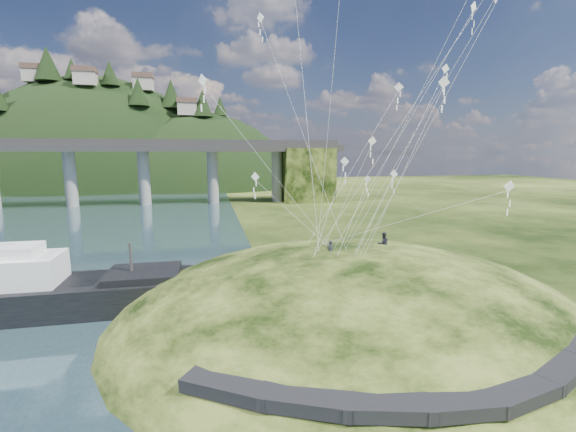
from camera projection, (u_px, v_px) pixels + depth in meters
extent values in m
plane|color=black|center=(246.00, 339.00, 24.94)|extent=(320.00, 320.00, 0.00)
ellipsoid|color=black|center=(351.00, 335.00, 28.72)|extent=(36.00, 32.00, 13.00)
cube|color=black|center=(229.00, 385.00, 16.58)|extent=(4.32, 3.62, 0.71)
cube|color=black|center=(306.00, 399.00, 15.58)|extent=(4.10, 2.97, 0.61)
cube|color=black|center=(386.00, 405.00, 15.21)|extent=(3.85, 2.37, 0.62)
cube|color=black|center=(460.00, 403.00, 15.39)|extent=(3.62, 1.83, 0.66)
cube|color=black|center=(520.00, 391.00, 16.18)|extent=(3.82, 2.27, 0.68)
cube|color=black|center=(560.00, 368.00, 17.68)|extent=(4.11, 2.97, 0.71)
cylinder|color=gray|center=(70.00, 178.00, 85.10)|extent=(2.60, 2.60, 13.00)
cylinder|color=gray|center=(144.00, 177.00, 88.21)|extent=(2.60, 2.60, 13.00)
cylinder|color=gray|center=(213.00, 176.00, 91.31)|extent=(2.60, 2.60, 13.00)
cylinder|color=gray|center=(277.00, 175.00, 94.42)|extent=(2.60, 2.60, 13.00)
cube|color=black|center=(307.00, 175.00, 95.92)|extent=(12.00, 11.00, 13.00)
ellipsoid|color=black|center=(103.00, 203.00, 139.64)|extent=(96.00, 68.00, 88.00)
ellipsoid|color=black|center=(201.00, 214.00, 139.57)|extent=(76.00, 56.00, 72.00)
cone|color=black|center=(47.00, 64.00, 119.31)|extent=(8.01, 8.01, 10.54)
cone|color=black|center=(72.00, 69.00, 120.39)|extent=(4.97, 4.97, 6.54)
cone|color=black|center=(110.00, 73.00, 120.93)|extent=(5.83, 5.83, 7.67)
cone|color=black|center=(138.00, 92.00, 118.93)|extent=(6.47, 6.47, 8.51)
cone|color=black|center=(171.00, 94.00, 127.34)|extent=(7.13, 7.13, 9.38)
cone|color=black|center=(202.00, 103.00, 125.12)|extent=(6.56, 6.56, 8.63)
cone|color=black|center=(220.00, 106.00, 131.74)|extent=(4.88, 4.88, 6.42)
cube|color=beige|center=(35.00, 76.00, 122.07)|extent=(6.00, 5.00, 4.00)
cube|color=brown|center=(34.00, 67.00, 121.63)|extent=(6.40, 5.40, 1.60)
cube|color=beige|center=(86.00, 79.00, 118.03)|extent=(6.00, 5.00, 4.00)
cube|color=brown|center=(85.00, 70.00, 117.59)|extent=(6.40, 5.40, 1.60)
cube|color=beige|center=(144.00, 85.00, 127.05)|extent=(6.00, 5.00, 4.00)
cube|color=brown|center=(143.00, 76.00, 126.61)|extent=(6.40, 5.40, 1.60)
cube|color=beige|center=(187.00, 109.00, 125.40)|extent=(6.00, 5.00, 4.00)
cube|color=brown|center=(187.00, 101.00, 124.96)|extent=(6.40, 5.40, 1.60)
cube|color=black|center=(57.00, 297.00, 29.05)|extent=(19.80, 5.43, 2.34)
cube|color=white|center=(14.00, 273.00, 28.17)|extent=(6.30, 3.97, 2.52)
cube|color=white|center=(12.00, 253.00, 27.92)|extent=(3.60, 2.70, 1.08)
cube|color=black|center=(144.00, 273.00, 30.09)|extent=(5.40, 4.51, 0.54)
cylinder|color=#2D2B2B|center=(131.00, 260.00, 29.72)|extent=(0.22, 0.22, 2.70)
cube|color=#341A15|center=(152.00, 309.00, 28.83)|extent=(11.92, 6.68, 0.30)
cylinder|color=#341A15|center=(92.00, 306.00, 29.95)|extent=(0.26, 0.26, 0.87)
cylinder|color=#341A15|center=(121.00, 308.00, 29.40)|extent=(0.26, 0.26, 0.87)
cylinder|color=#341A15|center=(152.00, 311.00, 28.86)|extent=(0.26, 0.26, 0.87)
cylinder|color=#341A15|center=(184.00, 314.00, 28.32)|extent=(0.26, 0.26, 0.87)
cylinder|color=#341A15|center=(217.00, 318.00, 27.78)|extent=(0.26, 0.26, 0.87)
imported|color=#23232F|center=(330.00, 241.00, 27.62)|extent=(0.61, 0.47, 1.48)
imported|color=#23232F|center=(384.00, 232.00, 30.15)|extent=(0.99, 0.80, 1.91)
cube|color=white|center=(444.00, 82.00, 27.54)|extent=(0.88, 0.23, 0.87)
cube|color=white|center=(443.00, 91.00, 27.65)|extent=(0.11, 0.04, 0.51)
cube|color=white|center=(443.00, 100.00, 27.75)|extent=(0.11, 0.04, 0.51)
cube|color=white|center=(442.00, 109.00, 27.85)|extent=(0.11, 0.04, 0.51)
cube|color=white|center=(260.00, 18.00, 28.75)|extent=(0.45, 0.58, 0.69)
cube|color=white|center=(261.00, 25.00, 28.84)|extent=(0.08, 0.07, 0.41)
cube|color=white|center=(261.00, 32.00, 28.92)|extent=(0.08, 0.07, 0.41)
cube|color=white|center=(261.00, 39.00, 29.00)|extent=(0.08, 0.07, 0.41)
cube|color=white|center=(509.00, 186.00, 22.86)|extent=(0.72, 0.20, 0.71)
cube|color=white|center=(508.00, 195.00, 22.94)|extent=(0.09, 0.04, 0.42)
cube|color=white|center=(508.00, 203.00, 23.02)|extent=(0.09, 0.04, 0.42)
cube|color=white|center=(507.00, 212.00, 23.11)|extent=(0.09, 0.04, 0.42)
cube|color=white|center=(372.00, 141.00, 27.25)|extent=(0.66, 0.23, 0.65)
cube|color=white|center=(372.00, 148.00, 27.33)|extent=(0.08, 0.06, 0.39)
cube|color=white|center=(372.00, 155.00, 27.41)|extent=(0.08, 0.06, 0.39)
cube|color=white|center=(372.00, 161.00, 27.48)|extent=(0.08, 0.06, 0.39)
cube|color=white|center=(255.00, 177.00, 31.81)|extent=(0.64, 0.50, 0.77)
cube|color=white|center=(255.00, 183.00, 31.89)|extent=(0.10, 0.07, 0.45)
cube|color=white|center=(255.00, 190.00, 31.98)|extent=(0.10, 0.07, 0.45)
cube|color=white|center=(255.00, 196.00, 32.07)|extent=(0.10, 0.07, 0.45)
cube|color=white|center=(203.00, 81.00, 26.39)|extent=(0.59, 0.69, 0.85)
cube|color=white|center=(203.00, 90.00, 26.49)|extent=(0.10, 0.08, 0.50)
cube|color=white|center=(203.00, 99.00, 26.59)|extent=(0.10, 0.08, 0.50)
cube|color=white|center=(204.00, 108.00, 26.69)|extent=(0.10, 0.08, 0.50)
cube|color=white|center=(446.00, 69.00, 31.90)|extent=(0.76, 0.19, 0.76)
cube|color=white|center=(445.00, 76.00, 31.99)|extent=(0.10, 0.05, 0.44)
cube|color=white|center=(445.00, 82.00, 32.07)|extent=(0.10, 0.05, 0.44)
cube|color=white|center=(444.00, 89.00, 32.16)|extent=(0.10, 0.05, 0.44)
cube|color=white|center=(394.00, 174.00, 31.59)|extent=(0.41, 0.61, 0.68)
cube|color=white|center=(394.00, 180.00, 31.67)|extent=(0.08, 0.07, 0.41)
cube|color=white|center=(393.00, 186.00, 31.75)|extent=(0.08, 0.07, 0.41)
cube|color=white|center=(393.00, 192.00, 31.83)|extent=(0.08, 0.07, 0.41)
cube|color=white|center=(474.00, 7.00, 28.58)|extent=(0.74, 0.43, 0.82)
cube|color=white|center=(473.00, 16.00, 28.67)|extent=(0.10, 0.08, 0.47)
cube|color=white|center=(472.00, 24.00, 28.77)|extent=(0.10, 0.08, 0.47)
cube|color=white|center=(472.00, 32.00, 28.86)|extent=(0.10, 0.08, 0.47)
cube|color=white|center=(345.00, 161.00, 34.13)|extent=(0.60, 0.68, 0.84)
cube|color=white|center=(345.00, 168.00, 34.23)|extent=(0.11, 0.08, 0.50)
cube|color=white|center=(344.00, 175.00, 34.33)|extent=(0.11, 0.08, 0.50)
cube|color=white|center=(344.00, 182.00, 34.42)|extent=(0.11, 0.08, 0.50)
cube|color=white|center=(399.00, 87.00, 31.53)|extent=(0.73, 0.33, 0.76)
cube|color=white|center=(398.00, 94.00, 31.62)|extent=(0.10, 0.04, 0.45)
cube|color=white|center=(398.00, 101.00, 31.70)|extent=(0.10, 0.04, 0.45)
cube|color=white|center=(398.00, 108.00, 31.79)|extent=(0.10, 0.04, 0.45)
cube|color=white|center=(368.00, 179.00, 34.57)|extent=(0.66, 0.22, 0.65)
cube|color=white|center=(367.00, 185.00, 34.65)|extent=(0.09, 0.02, 0.39)
cube|color=white|center=(367.00, 190.00, 34.72)|extent=(0.09, 0.02, 0.39)
cube|color=white|center=(367.00, 195.00, 34.80)|extent=(0.09, 0.02, 0.39)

